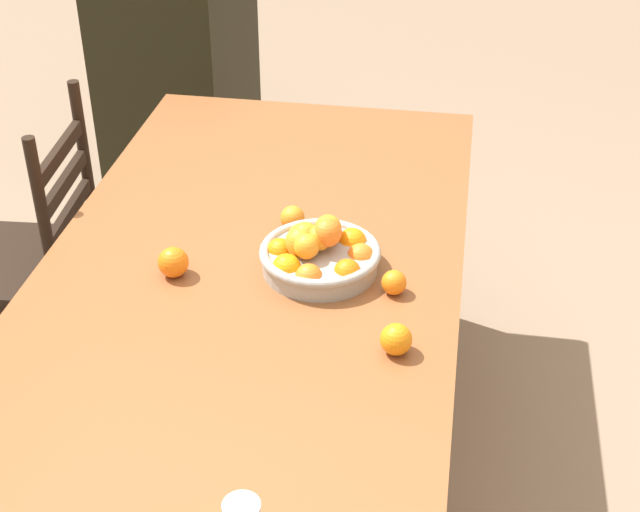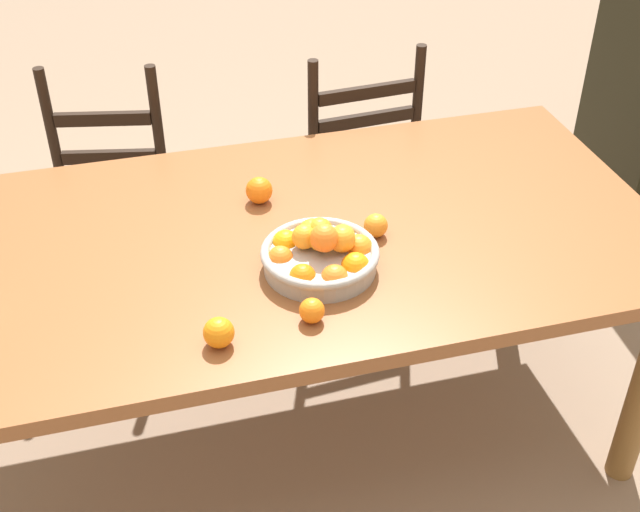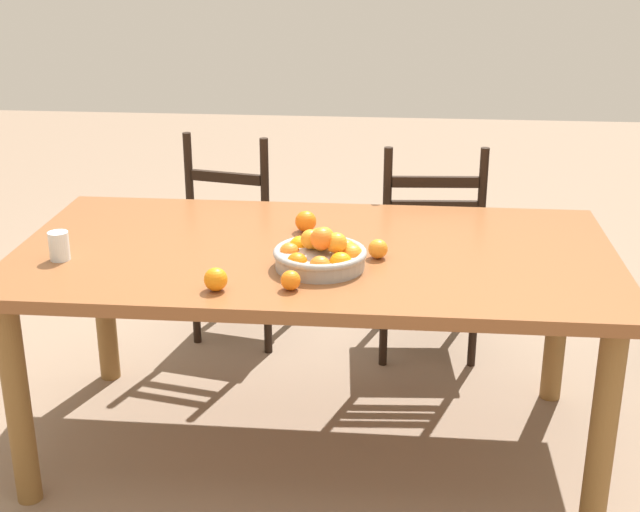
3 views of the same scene
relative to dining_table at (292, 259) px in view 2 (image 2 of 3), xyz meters
The scene contains 9 objects.
ground_plane 0.68m from the dining_table, ahead, with size 12.00×12.00×0.00m, color #89715B.
dining_table is the anchor object (origin of this frame).
chair_near_window 0.94m from the dining_table, 62.83° to the left, with size 0.47×0.47×0.97m.
chair_by_cabinet 1.02m from the dining_table, 115.75° to the left, with size 0.48×0.48×0.98m.
fruit_bowl 0.22m from the dining_table, 78.08° to the right, with size 0.30×0.30×0.14m.
orange_loose_0 0.39m from the dining_table, 95.78° to the right, with size 0.06×0.06×0.06m, color orange.
orange_loose_1 0.22m from the dining_table, 106.06° to the left, with size 0.08×0.08×0.08m, color orange.
orange_loose_2 0.26m from the dining_table, 18.35° to the right, with size 0.07×0.07×0.07m, color orange.
orange_loose_3 0.49m from the dining_table, 123.50° to the right, with size 0.07×0.07×0.07m, color orange.
Camera 2 is at (-0.41, -1.83, 2.06)m, focal length 47.01 mm.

